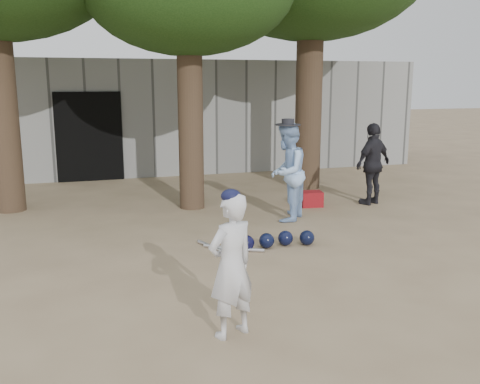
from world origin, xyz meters
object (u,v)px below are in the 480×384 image
object	(u,v)px
spectator_blue	(287,172)
spectator_dark	(373,164)
boy_player	(231,266)
red_bag	(311,199)

from	to	relation	value
spectator_blue	spectator_dark	distance (m)	2.25
spectator_blue	boy_player	bearing A→B (deg)	9.26
spectator_dark	red_bag	size ratio (longest dim) A/B	3.91
boy_player	red_bag	size ratio (longest dim) A/B	3.41
boy_player	red_bag	xyz separation A→B (m)	(3.07, 4.83, -0.57)
spectator_blue	red_bag	xyz separation A→B (m)	(0.88, 0.85, -0.72)
spectator_dark	red_bag	distance (m)	1.44
boy_player	red_bag	distance (m)	5.75
spectator_blue	spectator_dark	size ratio (longest dim) A/B	1.06
boy_player	spectator_blue	xyz separation A→B (m)	(2.19, 3.98, 0.15)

